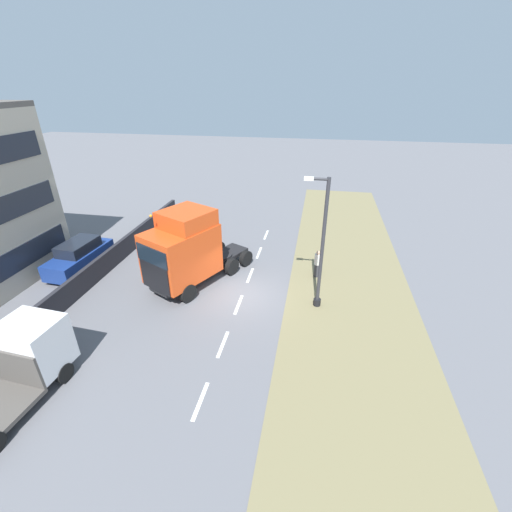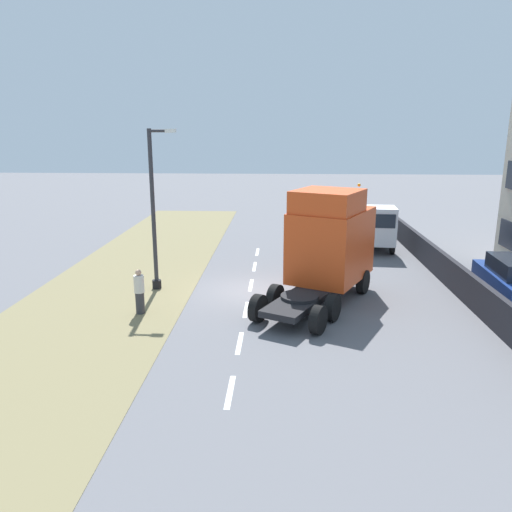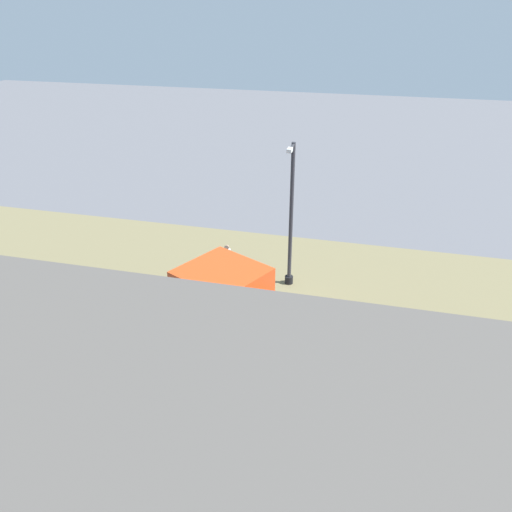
% 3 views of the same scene
% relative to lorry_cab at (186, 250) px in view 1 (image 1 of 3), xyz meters
% --- Properties ---
extents(ground_plane, '(120.00, 120.00, 0.00)m').
position_rel_lorry_cab_xyz_m(ground_plane, '(-3.35, 0.51, -2.31)').
color(ground_plane, slate).
rests_on(ground_plane, ground).
extents(grass_verge, '(7.00, 44.00, 0.01)m').
position_rel_lorry_cab_xyz_m(grass_verge, '(-9.35, 0.51, -2.30)').
color(grass_verge, olive).
rests_on(grass_verge, ground).
extents(lane_markings, '(0.16, 17.80, 0.00)m').
position_rel_lorry_cab_xyz_m(lane_markings, '(-3.35, -0.19, -2.30)').
color(lane_markings, white).
rests_on(lane_markings, ground).
extents(boundary_wall, '(0.25, 24.00, 1.32)m').
position_rel_lorry_cab_xyz_m(boundary_wall, '(5.65, 0.51, -1.65)').
color(boundary_wall, '#232328').
rests_on(boundary_wall, ground).
extents(lorry_cab, '(5.34, 7.21, 4.72)m').
position_rel_lorry_cab_xyz_m(lorry_cab, '(0.00, 0.00, 0.00)').
color(lorry_cab, black).
rests_on(lorry_cab, ground).
extents(flatbed_truck, '(2.57, 5.42, 2.70)m').
position_rel_lorry_cab_xyz_m(flatbed_truck, '(3.38, 8.19, -0.88)').
color(flatbed_truck, silver).
rests_on(flatbed_truck, ground).
extents(parked_car, '(2.12, 4.69, 1.92)m').
position_rel_lorry_cab_xyz_m(parked_car, '(7.42, -0.57, -1.36)').
color(parked_car, navy).
rests_on(parked_car, ground).
extents(lamp_post, '(1.32, 0.40, 6.98)m').
position_rel_lorry_cab_xyz_m(lamp_post, '(-7.47, 0.69, 0.84)').
color(lamp_post, black).
rests_on(lamp_post, ground).
extents(pedestrian, '(0.39, 0.39, 1.77)m').
position_rel_lorry_cab_xyz_m(pedestrian, '(-7.41, -2.41, -1.44)').
color(pedestrian, '#333338').
rests_on(pedestrian, ground).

